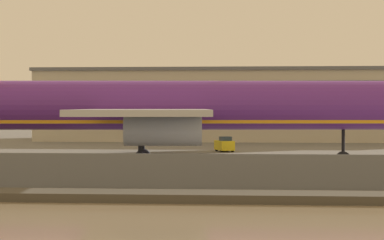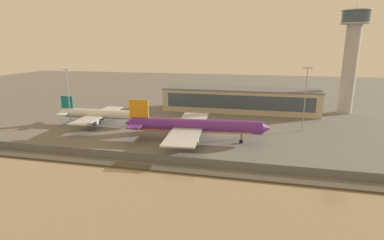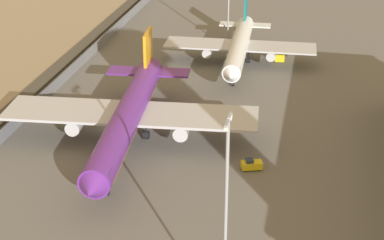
# 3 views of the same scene
# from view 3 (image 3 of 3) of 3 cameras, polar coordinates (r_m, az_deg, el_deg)

# --- Properties ---
(ground_plane) EXTENTS (500.00, 500.00, 0.00)m
(ground_plane) POSITION_cam_3_polar(r_m,az_deg,el_deg) (112.56, -7.29, -0.80)
(ground_plane) COLOR #66635E
(shoreline_seawall) EXTENTS (320.00, 3.00, 0.50)m
(shoreline_seawall) POSITION_cam_3_polar(r_m,az_deg,el_deg) (120.28, -16.60, 0.19)
(shoreline_seawall) COLOR #474238
(shoreline_seawall) RESTS_ON ground
(perimeter_fence) EXTENTS (280.00, 0.10, 2.37)m
(perimeter_fence) POSITION_cam_3_polar(r_m,az_deg,el_deg) (117.92, -14.71, 0.42)
(perimeter_fence) COLOR slate
(perimeter_fence) RESTS_ON ground
(cargo_jet_purple) EXTENTS (49.28, 42.69, 13.78)m
(cargo_jet_purple) POSITION_cam_3_polar(r_m,az_deg,el_deg) (104.90, -5.64, 0.46)
(cargo_jet_purple) COLOR #602889
(cargo_jet_purple) RESTS_ON ground
(passenger_jet_white_teal) EXTENTS (38.89, 33.28, 11.43)m
(passenger_jet_white_teal) POSITION_cam_3_polar(r_m,az_deg,el_deg) (140.40, 4.25, 6.59)
(passenger_jet_white_teal) COLOR white
(passenger_jet_white_teal) RESTS_ON ground
(baggage_tug) EXTENTS (2.56, 3.55, 1.80)m
(baggage_tug) POSITION_cam_3_polar(r_m,az_deg,el_deg) (99.11, 5.31, -3.97)
(baggage_tug) COLOR yellow
(baggage_tug) RESTS_ON ground
(ops_van) EXTENTS (5.38, 2.61, 2.48)m
(ops_van) POSITION_cam_3_polar(r_m,az_deg,el_deg) (145.83, 7.78, 5.86)
(ops_van) COLOR yellow
(ops_van) RESTS_ON ground
(apron_light_mast_apron_west) EXTENTS (3.20, 0.40, 23.90)m
(apron_light_mast_apron_west) POSITION_cam_3_polar(r_m,az_deg,el_deg) (64.58, 3.02, -8.33)
(apron_light_mast_apron_west) COLOR #93969B
(apron_light_mast_apron_west) RESTS_ON ground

